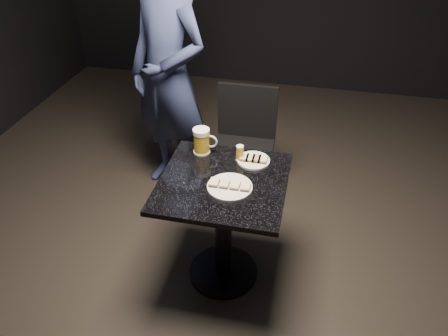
{
  "coord_description": "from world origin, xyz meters",
  "views": [
    {
      "loc": [
        0.43,
        -1.88,
        2.19
      ],
      "look_at": [
        0.0,
        0.02,
        0.82
      ],
      "focal_mm": 35.0,
      "sensor_mm": 36.0,
      "label": 1
    }
  ],
  "objects_px": {
    "chair": "(244,141)",
    "plate_large": "(230,187)",
    "plate_small": "(253,161)",
    "table": "(223,214)",
    "beer_tumbler": "(240,153)",
    "patron": "(169,77)",
    "beer_mug": "(202,141)"
  },
  "relations": [
    {
      "from": "plate_small",
      "to": "beer_tumbler",
      "type": "relative_size",
      "value": 1.96
    },
    {
      "from": "patron",
      "to": "beer_mug",
      "type": "bearing_deg",
      "value": -30.61
    },
    {
      "from": "plate_large",
      "to": "patron",
      "type": "relative_size",
      "value": 0.13
    },
    {
      "from": "plate_small",
      "to": "beer_mug",
      "type": "distance_m",
      "value": 0.33
    },
    {
      "from": "plate_small",
      "to": "patron",
      "type": "distance_m",
      "value": 0.99
    },
    {
      "from": "plate_small",
      "to": "beer_mug",
      "type": "xyz_separation_m",
      "value": [
        -0.32,
        0.03,
        0.07
      ]
    },
    {
      "from": "plate_small",
      "to": "beer_tumbler",
      "type": "height_order",
      "value": "beer_tumbler"
    },
    {
      "from": "patron",
      "to": "beer_tumbler",
      "type": "distance_m",
      "value": 0.93
    },
    {
      "from": "plate_small",
      "to": "patron",
      "type": "height_order",
      "value": "patron"
    },
    {
      "from": "plate_small",
      "to": "table",
      "type": "relative_size",
      "value": 0.26
    },
    {
      "from": "beer_mug",
      "to": "patron",
      "type": "bearing_deg",
      "value": 123.31
    },
    {
      "from": "patron",
      "to": "table",
      "type": "xyz_separation_m",
      "value": [
        0.59,
        -0.87,
        -0.43
      ]
    },
    {
      "from": "plate_large",
      "to": "beer_mug",
      "type": "distance_m",
      "value": 0.4
    },
    {
      "from": "plate_small",
      "to": "beer_tumbler",
      "type": "xyz_separation_m",
      "value": [
        -0.08,
        -0.0,
        0.04
      ]
    },
    {
      "from": "plate_large",
      "to": "beer_tumbler",
      "type": "relative_size",
      "value": 2.5
    },
    {
      "from": "plate_large",
      "to": "plate_small",
      "type": "relative_size",
      "value": 1.28
    },
    {
      "from": "plate_small",
      "to": "beer_mug",
      "type": "relative_size",
      "value": 1.22
    },
    {
      "from": "plate_small",
      "to": "plate_large",
      "type": "bearing_deg",
      "value": -106.62
    },
    {
      "from": "table",
      "to": "chair",
      "type": "distance_m",
      "value": 0.83
    },
    {
      "from": "patron",
      "to": "beer_tumbler",
      "type": "bearing_deg",
      "value": -19.44
    },
    {
      "from": "plate_large",
      "to": "patron",
      "type": "distance_m",
      "value": 1.14
    },
    {
      "from": "beer_tumbler",
      "to": "plate_large",
      "type": "bearing_deg",
      "value": -90.2
    },
    {
      "from": "patron",
      "to": "chair",
      "type": "height_order",
      "value": "patron"
    },
    {
      "from": "table",
      "to": "beer_tumbler",
      "type": "bearing_deg",
      "value": 76.81
    },
    {
      "from": "patron",
      "to": "beer_mug",
      "type": "distance_m",
      "value": 0.75
    },
    {
      "from": "patron",
      "to": "table",
      "type": "bearing_deg",
      "value": -29.67
    },
    {
      "from": "plate_large",
      "to": "patron",
      "type": "bearing_deg",
      "value": 124.63
    },
    {
      "from": "plate_small",
      "to": "chair",
      "type": "xyz_separation_m",
      "value": [
        -0.16,
        0.61,
        -0.25
      ]
    },
    {
      "from": "plate_large",
      "to": "beer_tumbler",
      "type": "bearing_deg",
      "value": 89.8
    },
    {
      "from": "plate_large",
      "to": "plate_small",
      "type": "height_order",
      "value": "same"
    },
    {
      "from": "chair",
      "to": "plate_large",
      "type": "bearing_deg",
      "value": -84.74
    },
    {
      "from": "table",
      "to": "beer_tumbler",
      "type": "xyz_separation_m",
      "value": [
        0.05,
        0.22,
        0.29
      ]
    }
  ]
}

